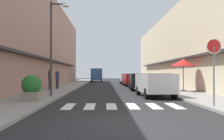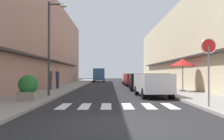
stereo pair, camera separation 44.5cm
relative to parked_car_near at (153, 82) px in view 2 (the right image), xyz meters
The scene contains 17 objects.
ground_plane 10.87m from the parked_car_near, 102.59° to the left, with size 105.08×105.08×0.00m, color #232326.
sidewalk_left 12.86m from the parked_car_near, 124.57° to the left, with size 3.02×66.87×0.12m, color gray.
sidewalk_right 10.91m from the parked_car_near, 76.38° to the left, with size 3.02×66.87×0.12m, color gray.
building_row_left 16.95m from the parked_car_near, 133.36° to the left, with size 5.50×44.99×10.11m.
building_row_right 14.03m from the parked_car_near, 61.22° to the left, with size 5.50×44.99×8.45m.
crosswalk 5.12m from the parked_car_near, 117.96° to the right, with size 5.20×2.20×0.01m.
parked_car_near is the anchor object (origin of this frame).
parked_car_mid 6.56m from the parked_car_near, 90.00° to the left, with size 1.98×4.36×1.47m.
parked_car_far 13.39m from the parked_car_near, 90.00° to the left, with size 1.91×4.35×1.47m.
parked_car_distant 19.92m from the parked_car_near, 90.00° to the left, with size 1.81×4.44×1.47m.
delivery_van 30.22m from the parked_car_near, 98.70° to the left, with size 2.10×5.44×2.37m.
round_street_sign 5.79m from the parked_car_near, 75.84° to the right, with size 0.65×0.07×2.80m.
street_lamp 6.77m from the parked_car_near, behind, with size 1.19×0.28×5.73m.
cafe_umbrella 4.81m from the parked_car_near, 50.74° to the left, with size 2.01×2.01×2.47m.
planter_corner 7.43m from the parked_car_near, 156.61° to the right, with size 0.98×0.98×1.27m.
pedestrian_walking_near 10.30m from the parked_car_near, 135.86° to the left, with size 0.34×0.34×1.74m.
pedestrian_walking_far 9.87m from the parked_car_near, 142.21° to the left, with size 0.34×0.34×1.79m.
Camera 2 is at (-0.33, -7.31, 1.46)m, focal length 40.87 mm.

